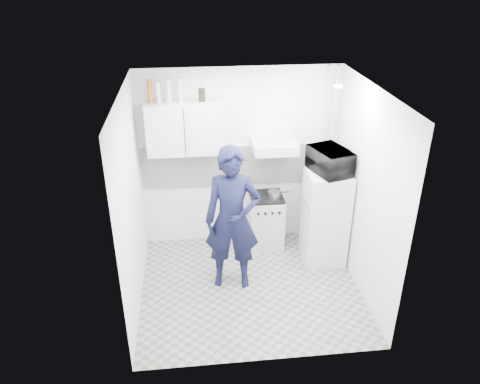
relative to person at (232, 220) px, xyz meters
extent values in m
plane|color=gray|center=(0.21, -0.14, -0.95)|extent=(2.80, 2.80, 0.00)
plane|color=white|center=(0.21, -0.14, 1.65)|extent=(2.80, 2.80, 0.00)
plane|color=silver|center=(0.21, 1.11, 0.35)|extent=(2.80, 0.00, 2.80)
plane|color=silver|center=(-1.19, -0.14, 0.35)|extent=(0.00, 2.60, 2.60)
plane|color=silver|center=(1.61, -0.14, 0.35)|extent=(0.00, 2.60, 2.60)
imported|color=black|center=(0.00, 0.00, 0.00)|extent=(0.75, 0.54, 1.91)
cube|color=beige|center=(0.57, 0.86, -0.56)|extent=(0.49, 0.49, 0.78)
cube|color=silver|center=(1.31, 0.39, -0.28)|extent=(0.58, 0.58, 1.35)
cube|color=black|center=(0.57, 0.86, -0.16)|extent=(0.47, 0.47, 0.03)
cylinder|color=silver|center=(0.67, 0.79, -0.09)|extent=(0.18, 0.18, 0.10)
imported|color=black|center=(1.31, 0.39, 0.56)|extent=(0.68, 0.56, 0.33)
cylinder|color=brown|center=(-0.95, 0.94, 1.39)|extent=(0.07, 0.07, 0.29)
cylinder|color=silver|center=(-0.85, 0.94, 1.38)|extent=(0.07, 0.07, 0.27)
cylinder|color=#B2B7BC|center=(-0.72, 0.94, 1.39)|extent=(0.07, 0.07, 0.29)
cylinder|color=#B2B7BC|center=(-0.57, 0.94, 1.41)|extent=(0.07, 0.07, 0.32)
cylinder|color=black|center=(-0.29, 0.94, 1.33)|extent=(0.09, 0.09, 0.17)
cube|color=silver|center=(-0.54, 0.94, 0.90)|extent=(1.00, 0.35, 0.70)
cube|color=beige|center=(0.66, 0.86, 0.62)|extent=(0.60, 0.50, 0.14)
cube|color=white|center=(0.21, 1.10, 0.25)|extent=(2.74, 0.03, 0.60)
cylinder|color=beige|center=(1.51, 1.03, 0.35)|extent=(0.05, 0.05, 2.60)
cylinder|color=beige|center=(1.39, 1.03, 0.35)|extent=(0.04, 0.04, 2.60)
cylinder|color=white|center=(1.21, 0.06, 1.62)|extent=(0.10, 0.10, 0.02)
camera|label=1|loc=(-0.46, -5.00, 2.93)|focal=35.00mm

